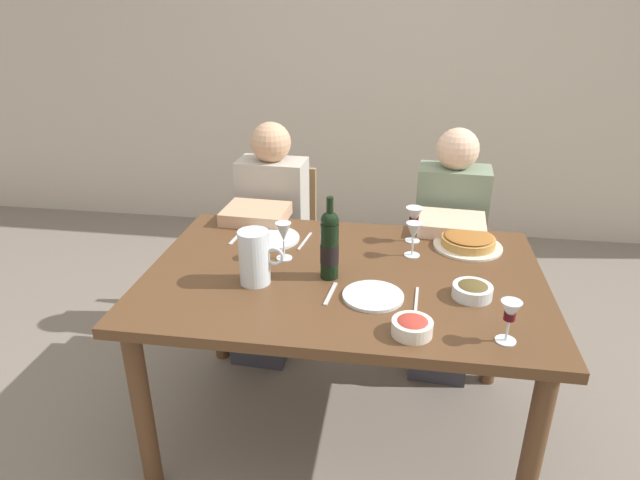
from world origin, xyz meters
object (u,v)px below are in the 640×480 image
(wine_glass_left_diner, at_px, (414,233))
(wine_glass_spare, at_px, (510,313))
(baked_tart, at_px, (468,241))
(dinner_plate_right_setting, at_px, (373,296))
(olive_bowl, at_px, (472,290))
(wine_glass_centre, at_px, (283,234))
(wine_glass_right_diner, at_px, (414,217))
(dinner_plate_left_setting, at_px, (271,238))
(salad_bowl, at_px, (412,326))
(water_pitcher, at_px, (255,260))
(chair_right, at_px, (446,247))
(dining_table, at_px, (343,294))
(chair_left, at_px, (280,237))
(diner_right, at_px, (448,245))
(wine_bottle, at_px, (330,245))
(diner_left, at_px, (268,234))

(wine_glass_left_diner, bearing_deg, wine_glass_spare, -63.22)
(baked_tart, height_order, dinner_plate_right_setting, baked_tart)
(olive_bowl, height_order, wine_glass_centre, wine_glass_centre)
(wine_glass_right_diner, xyz_separation_m, dinner_plate_left_setting, (-0.61, -0.08, -0.10))
(salad_bowl, bearing_deg, wine_glass_right_diner, 89.78)
(water_pitcher, distance_m, chair_right, 1.31)
(dining_table, height_order, wine_glass_right_diner, wine_glass_right_diner)
(chair_left, relative_size, chair_right, 1.00)
(water_pitcher, bearing_deg, diner_right, 45.22)
(dinner_plate_left_setting, bearing_deg, diner_right, 25.66)
(wine_glass_centre, relative_size, dinner_plate_left_setting, 0.62)
(wine_glass_left_diner, relative_size, chair_right, 0.16)
(wine_glass_right_diner, relative_size, wine_glass_spare, 1.09)
(dinner_plate_left_setting, height_order, chair_left, chair_left)
(dining_table, distance_m, wine_glass_right_diner, 0.47)
(dining_table, bearing_deg, chair_left, 117.27)
(wine_glass_left_diner, relative_size, diner_right, 0.12)
(wine_glass_spare, bearing_deg, dinner_plate_left_setting, 144.61)
(salad_bowl, bearing_deg, chair_right, 80.89)
(salad_bowl, distance_m, chair_right, 1.30)
(wine_bottle, bearing_deg, wine_glass_left_diner, 37.14)
(wine_bottle, distance_m, wine_glass_right_diner, 0.49)
(olive_bowl, bearing_deg, dinner_plate_left_setting, 155.37)
(water_pitcher, distance_m, diner_right, 1.10)
(diner_left, bearing_deg, diner_right, -176.49)
(wine_glass_spare, distance_m, diner_left, 1.43)
(wine_glass_left_diner, height_order, wine_glass_centre, wine_glass_centre)
(wine_glass_right_diner, bearing_deg, wine_glass_left_diner, -90.75)
(water_pitcher, distance_m, chair_left, 1.06)
(dining_table, height_order, dinner_plate_right_setting, dinner_plate_right_setting)
(wine_bottle, height_order, wine_glass_right_diner, wine_bottle)
(wine_glass_centre, bearing_deg, wine_bottle, -32.63)
(salad_bowl, relative_size, olive_bowl, 0.93)
(wine_bottle, xyz_separation_m, olive_bowl, (0.51, -0.07, -0.11))
(water_pitcher, relative_size, dinner_plate_right_setting, 0.94)
(chair_left, bearing_deg, dining_table, 120.21)
(wine_bottle, relative_size, wine_glass_centre, 2.06)
(wine_glass_left_diner, bearing_deg, water_pitcher, -151.17)
(baked_tart, distance_m, dinner_plate_right_setting, 0.60)
(chair_right, xyz_separation_m, diner_right, (-0.01, -0.24, 0.12))
(wine_glass_spare, height_order, diner_right, diner_right)
(diner_right, bearing_deg, chair_right, -89.31)
(dining_table, xyz_separation_m, olive_bowl, (0.46, -0.11, 0.12))
(water_pitcher, bearing_deg, baked_tart, 28.15)
(diner_left, bearing_deg, dining_table, 128.88)
(dinner_plate_left_setting, bearing_deg, dinner_plate_right_setting, -42.40)
(water_pitcher, height_order, dinner_plate_right_setting, water_pitcher)
(dinner_plate_right_setting, bearing_deg, water_pitcher, 173.77)
(wine_glass_centre, distance_m, diner_right, 0.92)
(wine_bottle, relative_size, chair_left, 0.37)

